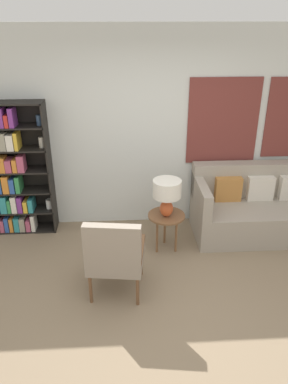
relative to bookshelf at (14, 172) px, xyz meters
name	(u,v)px	position (x,y,z in m)	size (l,w,h in m)	color
ground_plane	(162,317)	(1.81, -1.84, -0.89)	(14.00, 14.00, 0.00)	#847056
wall_back	(154,131)	(1.87, 0.19, 0.47)	(6.40, 0.08, 2.70)	silver
bookshelf	(14,172)	(0.00, 0.00, 0.00)	(0.80, 0.30, 1.81)	black
armchair	(115,254)	(1.34, -1.47, -0.35)	(0.65, 0.66, 0.95)	brown
couch	(261,209)	(3.32, -0.25, -0.53)	(1.83, 0.85, 0.94)	#9E9384
side_table	(166,219)	(1.97, -0.61, -0.44)	(0.47, 0.47, 0.51)	brown
table_lamp	(167,192)	(1.97, -0.64, -0.05)	(0.35, 0.35, 0.48)	#C65128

